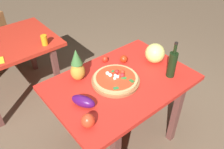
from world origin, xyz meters
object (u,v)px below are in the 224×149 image
Objects in this scene: background_table at (7,51)px; pizza at (116,78)px; wine_bottle at (172,64)px; melon at (155,53)px; tomato_beside_pepper at (124,59)px; eggplant at (83,101)px; drinking_glass_juice at (44,40)px; tomato_near_board at (105,59)px; pineapple_left at (77,66)px; bell_pepper at (88,121)px; pizza_board at (116,81)px; display_table at (121,89)px.

pizza is (0.52, -1.29, 0.14)m from background_table.
wine_bottle is (0.96, -1.53, 0.23)m from background_table.
melon is 0.30m from tomato_beside_pepper.
eggplant is 1.79× the size of drinking_glass_juice.
tomato_near_board is 0.54× the size of drinking_glass_juice.
pineapple_left is at bearing 143.91° from wine_bottle.
bell_pepper is (0.06, -1.53, 0.15)m from background_table.
wine_bottle reaches higher than bell_pepper.
pineapple_left is 1.61× the size of melon.
melon is 0.95× the size of eggplant.
drinking_glass_juice reaches higher than pizza_board.
wine_bottle reaches higher than display_table.
pizza_board is at bearing 28.14° from bell_pepper.
wine_bottle is at bearing -102.48° from melon.
melon is at bearing -37.02° from tomato_beside_pepper.
drinking_glass_juice is (0.04, 0.73, -0.08)m from pineapple_left.
wine_bottle is at bearing -59.57° from tomato_near_board.
wine_bottle is (0.43, -0.25, 0.09)m from pizza.
pineapple_left is 0.35m from eggplant.
pizza_board is 5.74× the size of tomato_beside_pepper.
display_table is 11.29× the size of drinking_glass_juice.
pineapple_left is at bearing 64.56° from bell_pepper.
tomato_beside_pepper reaches higher than background_table.
pineapple_left is at bearing 63.88° from eggplant.
melon is (0.72, -0.24, -0.04)m from pineapple_left.
pizza is 0.52m from bell_pepper.
eggplant reaches higher than display_table.
tomato_near_board is (0.07, 0.32, 0.12)m from display_table.
pizza_board is at bearing -67.95° from background_table.
display_table is at bearing 150.27° from wine_bottle.
drinking_glass_juice reaches higher than background_table.
pineapple_left is 2.72× the size of drinking_glass_juice.
pizza is 0.99m from drinking_glass_juice.
pineapple_left reaches higher than drinking_glass_juice.
melon is at bearing -0.21° from pizza.
wine_bottle reaches higher than melon.
pizza_board is 1.22× the size of wine_bottle.
pineapple_left reaches higher than eggplant.
pizza is at bearing -67.80° from background_table.
drinking_glass_juice reaches higher than tomato_beside_pepper.
pineapple_left reaches higher than display_table.
melon is at bearing 77.52° from wine_bottle.
drinking_glass_juice is (-0.63, 1.21, -0.07)m from wine_bottle.
eggplant is at bearing -170.67° from pizza_board.
pineapple_left is (0.29, -1.05, 0.24)m from background_table.
pineapple_left reaches higher than bell_pepper.
bell_pepper is 0.55× the size of eggplant.
drinking_glass_juice reaches higher than eggplant.
drinking_glass_juice is (-0.19, 0.97, 0.02)m from pizza.
melon is 1.69× the size of drinking_glass_juice.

